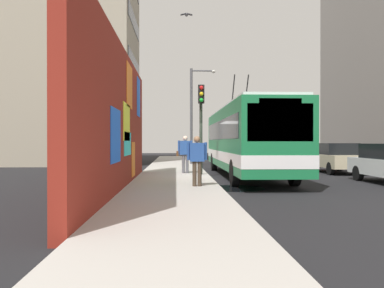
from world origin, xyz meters
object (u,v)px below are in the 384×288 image
Objects in this scene: city_bus at (246,138)px; pedestrian_midblock at (185,151)px; parked_car_red at (300,154)px; street_lamp at (194,109)px; pedestrian_at_curb at (197,157)px; traffic_light at (201,114)px; parked_car_champagne at (335,157)px.

pedestrian_midblock is at bearing 83.09° from city_bus.
parked_car_red is 0.63× the size of street_lamp.
pedestrian_midblock reaches higher than parked_car_red.
city_bus is 3.00× the size of parked_car_red.
pedestrian_at_curb is 0.41× the size of traffic_light.
city_bus is 8.70m from street_lamp.
street_lamp is at bearing 50.27° from parked_car_champagne.
pedestrian_midblock is at bearing 174.12° from street_lamp.
traffic_light is 0.63× the size of street_lamp.
traffic_light is at bearing 139.59° from parked_car_red.
city_bus reaches higher than traffic_light.
parked_car_champagne is at bearing -129.73° from street_lamp.
pedestrian_at_curb is 5.54m from pedestrian_midblock.
parked_car_red is at bearing -40.41° from traffic_light.
street_lamp reaches higher than traffic_light.
city_bus is 6.87× the size of pedestrian_midblock.
traffic_light is (-8.63, 7.35, 2.09)m from parked_car_red.
parked_car_champagne is at bearing -180.00° from parked_car_red.
city_bus is 2.87× the size of parked_car_champagne.
pedestrian_at_curb is at bearing 174.61° from traffic_light.
street_lamp is (7.85, -0.81, 2.67)m from pedestrian_midblock.
parked_car_red is 2.29× the size of pedestrian_midblock.
traffic_light is at bearing 103.03° from city_bus.
street_lamp reaches higher than pedestrian_midblock.
city_bus is 5.83m from pedestrian_at_curb.
traffic_light is (-2.67, 7.35, 2.09)m from parked_car_champagne.
parked_car_champagne is 5.96m from parked_car_red.
pedestrian_midblock is (0.35, 2.86, -0.61)m from city_bus.
parked_car_champagne and parked_car_red have the same top height.
pedestrian_at_curb is (-13.32, 7.79, 0.32)m from parked_car_red.
street_lamp reaches higher than parked_car_red.
pedestrian_at_curb is at bearing 133.35° from parked_car_champagne.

